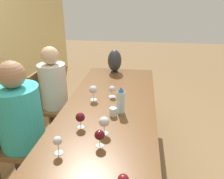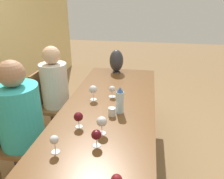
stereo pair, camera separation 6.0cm
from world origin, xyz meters
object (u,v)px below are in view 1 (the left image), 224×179
wine_glass_4 (58,141)px  wine_glass_5 (104,122)px  water_tumbler (113,112)px  wine_glass_2 (112,89)px  chair_near (18,141)px  water_bottle (121,100)px  person_far (55,92)px  vase (115,61)px  person_near (23,126)px  wine_glass_0 (93,90)px  wine_glass_1 (100,135)px  chair_far (50,103)px  wine_glass_6 (80,118)px

wine_glass_4 → wine_glass_5: size_ratio=0.91×
water_tumbler → wine_glass_2: 0.40m
wine_glass_5 → chair_near: (0.12, 0.84, -0.35)m
water_bottle → person_far: bearing=57.8°
wine_glass_4 → water_tumbler: bearing=-28.4°
vase → chair_near: vase is taller
wine_glass_4 → person_near: size_ratio=0.10×
water_tumbler → wine_glass_0: wine_glass_0 is taller
vase → wine_glass_1: size_ratio=2.44×
wine_glass_4 → person_near: (0.39, 0.49, -0.17)m
wine_glass_0 → person_near: bearing=129.3°
wine_glass_1 → chair_near: size_ratio=0.14×
person_far → person_near: bearing=-179.8°
water_bottle → water_tumbler: water_bottle is taller
wine_glass_2 → person_far: size_ratio=0.10×
vase → person_near: person_near is taller
wine_glass_2 → chair_far: chair_far is taller
water_bottle → person_far: 1.03m
water_bottle → wine_glass_4: water_bottle is taller
chair_far → wine_glass_0: bearing=-116.8°
wine_glass_5 → chair_far: bearing=43.4°
wine_glass_4 → wine_glass_6: (0.33, -0.06, -0.01)m
wine_glass_1 → chair_near: bearing=71.6°
wine_glass_5 → wine_glass_4: bearing=135.3°
chair_near → vase: bearing=-28.5°
wine_glass_0 → wine_glass_5: bearing=-159.7°
vase → person_far: size_ratio=0.26×
wine_glass_6 → chair_near: size_ratio=0.15×
wine_glass_2 → wine_glass_5: 0.67m
wine_glass_6 → person_near: size_ratio=0.10×
water_tumbler → person_far: bearing=52.5°
wine_glass_1 → chair_far: 1.38m
wine_glass_2 → chair_far: 0.90m
chair_near → wine_glass_1: bearing=-108.4°
water_tumbler → wine_glass_1: size_ratio=0.59×
person_far → wine_glass_5: bearing=-139.4°
wine_glass_5 → wine_glass_2: bearing=2.8°
wine_glass_0 → wine_glass_4: bearing=176.1°
water_tumbler → wine_glass_1: (-0.44, 0.04, 0.05)m
wine_glass_5 → person_near: 0.79m
wine_glass_1 → person_far: 1.31m
wine_glass_4 → chair_near: 0.78m
chair_near → person_near: person_near is taller
water_tumbler → wine_glass_5: 0.29m
water_bottle → wine_glass_5: (-0.35, 0.09, -0.02)m
wine_glass_1 → wine_glass_2: 0.83m
vase → wine_glass_4: 1.76m
chair_near → chair_far: size_ratio=1.00×
wine_glass_5 → wine_glass_6: size_ratio=1.10×
wine_glass_6 → chair_far: chair_far is taller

